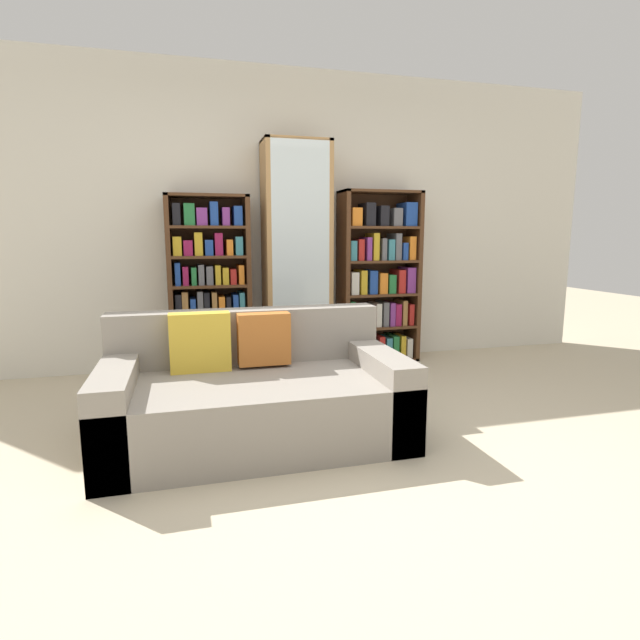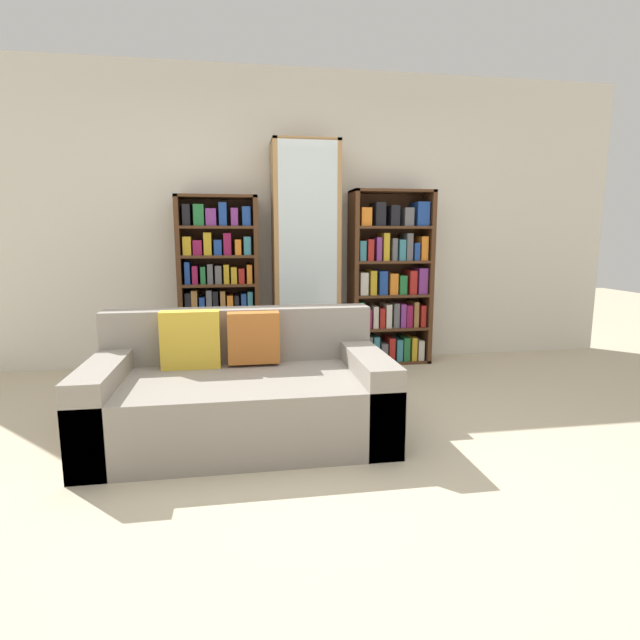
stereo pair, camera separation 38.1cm
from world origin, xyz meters
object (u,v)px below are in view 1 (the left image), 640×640
Objects in this scene: display_cabinet at (296,257)px; bookshelf_right at (379,282)px; wine_bottle at (353,358)px; bookshelf_left at (209,287)px; couch at (254,395)px.

bookshelf_right is at bearing 1.14° from display_cabinet.
wine_bottle is (0.40, -0.46, -0.86)m from display_cabinet.
bookshelf_left is 0.96× the size of bookshelf_right.
display_cabinet is at bearing 68.72° from couch.
wine_bottle is (1.01, 1.12, -0.10)m from couch.
wine_bottle is at bearing 47.95° from couch.
display_cabinet reaches higher than bookshelf_right.
bookshelf_right is at bearing 48.13° from couch.
wine_bottle is (-0.42, -0.47, -0.61)m from bookshelf_right.
bookshelf_right reaches higher than couch.
display_cabinet reaches higher than bookshelf_left.
couch is 1.51m from wine_bottle.
bookshelf_right is (0.81, 0.02, -0.24)m from display_cabinet.
couch is 1.68m from bookshelf_left.
wine_bottle is at bearing -131.44° from bookshelf_right.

